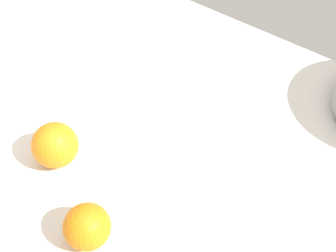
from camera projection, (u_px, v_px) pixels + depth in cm
name	position (u px, v px, depth cm)	size (l,w,h in cm)	color
ground_plane	(156.00, 163.00, 80.98)	(147.74, 90.76, 3.00)	silver
loose_orange_0	(87.00, 227.00, 66.57)	(7.32, 7.32, 7.32)	orange
loose_orange_1	(55.00, 145.00, 76.61)	(8.15, 8.15, 8.15)	orange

